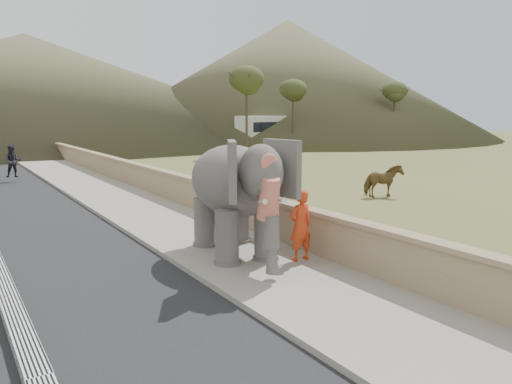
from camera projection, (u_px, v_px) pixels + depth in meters
ground at (355, 317)px, 8.62m from camera, size 160.00×160.00×0.00m
walkway at (149, 214)px, 16.95m from camera, size 3.00×120.00×0.15m
parapet at (193, 196)px, 17.74m from camera, size 0.30×120.00×1.10m
cow at (383, 181)px, 20.54m from camera, size 1.71×1.01×1.36m
distant_car at (255, 141)px, 48.43m from camera, size 4.23×1.70×1.44m
bus_white at (285, 131)px, 50.09m from camera, size 11.25×4.07×3.10m
bus_orange at (366, 131)px, 52.23m from camera, size 11.28×4.80×3.10m
hill_right at (287, 79)px, 69.72m from camera, size 56.00×56.00×16.00m
hill_far at (28, 86)px, 68.55m from camera, size 80.00×80.00×14.00m
elephant_and_man at (235, 197)px, 11.88m from camera, size 2.48×4.03×2.74m
motorcyclist at (3, 169)px, 24.60m from camera, size 1.72×1.87×1.88m
trees at (84, 107)px, 31.08m from camera, size 47.57×41.69×8.80m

